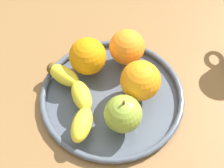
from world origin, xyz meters
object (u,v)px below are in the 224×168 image
fruit_bowl (112,95)px  apple (123,114)px  orange_back_right (140,81)px  banana (74,96)px  orange_front_right (88,56)px  orange_front_left (127,47)px

fruit_bowl → apple: 8.54cm
fruit_bowl → orange_back_right: size_ratio=3.73×
banana → orange_back_right: 13.26cm
apple → orange_front_right: 15.14cm
fruit_bowl → banana: (1.31, 7.55, 2.69)cm
orange_front_left → apple: bearing=149.9°
banana → orange_front_left: size_ratio=2.69×
apple → orange_front_left: apple is taller
fruit_bowl → apple: apple is taller
orange_front_right → orange_back_right: bearing=-146.5°
orange_back_right → banana: bearing=74.0°
banana → apple: apple is taller
banana → orange_front_right: size_ratio=2.62×
apple → orange_back_right: orange_back_right is taller
apple → orange_back_right: bearing=-52.1°
orange_back_right → orange_front_right: bearing=33.5°
orange_front_right → apple: bearing=-178.2°
orange_front_right → orange_front_left: 8.62cm
fruit_bowl → banana: size_ratio=1.46×
apple → orange_front_left: size_ratio=1.04×
fruit_bowl → orange_front_right: size_ratio=3.82×
fruit_bowl → orange_front_left: size_ratio=3.92×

